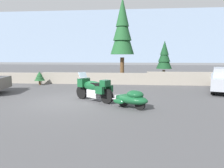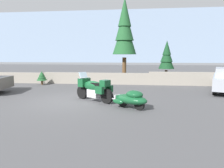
{
  "view_description": "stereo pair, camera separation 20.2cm",
  "coord_description": "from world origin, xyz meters",
  "px_view_note": "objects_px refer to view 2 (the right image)",
  "views": [
    {
      "loc": [
        2.91,
        -9.47,
        2.11
      ],
      "look_at": [
        2.0,
        -0.13,
        0.85
      ],
      "focal_mm": 33.7,
      "sensor_mm": 36.0,
      "label": 1
    },
    {
      "loc": [
        3.12,
        -9.45,
        2.11
      ],
      "look_at": [
        2.0,
        -0.13,
        0.85
      ],
      "focal_mm": 33.7,
      "sensor_mm": 36.0,
      "label": 2
    }
  ],
  "objects_px": {
    "touring_motorcycle": "(94,88)",
    "car_shaped_trailer": "(131,99)",
    "pine_tree_secondary": "(167,56)",
    "pine_tree_tall": "(125,29)"
  },
  "relations": [
    {
      "from": "car_shaped_trailer",
      "to": "pine_tree_secondary",
      "type": "xyz_separation_m",
      "value": [
        2.56,
        9.05,
        1.67
      ]
    },
    {
      "from": "touring_motorcycle",
      "to": "car_shaped_trailer",
      "type": "relative_size",
      "value": 0.98
    },
    {
      "from": "car_shaped_trailer",
      "to": "pine_tree_secondary",
      "type": "bearing_deg",
      "value": 74.2
    },
    {
      "from": "touring_motorcycle",
      "to": "car_shaped_trailer",
      "type": "bearing_deg",
      "value": -34.62
    },
    {
      "from": "touring_motorcycle",
      "to": "pine_tree_tall",
      "type": "distance_m",
      "value": 9.02
    },
    {
      "from": "pine_tree_tall",
      "to": "car_shaped_trailer",
      "type": "bearing_deg",
      "value": -84.84
    },
    {
      "from": "touring_motorcycle",
      "to": "pine_tree_secondary",
      "type": "bearing_deg",
      "value": 60.99
    },
    {
      "from": "pine_tree_tall",
      "to": "pine_tree_secondary",
      "type": "bearing_deg",
      "value": -6.18
    },
    {
      "from": "car_shaped_trailer",
      "to": "pine_tree_secondary",
      "type": "height_order",
      "value": "pine_tree_secondary"
    },
    {
      "from": "pine_tree_tall",
      "to": "pine_tree_secondary",
      "type": "relative_size",
      "value": 2.06
    }
  ]
}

